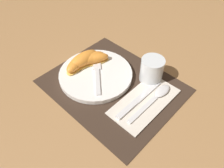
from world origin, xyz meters
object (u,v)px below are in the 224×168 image
at_px(juice_glass, 151,71).
at_px(citrus_wedge_2, 84,59).
at_px(plate, 96,74).
at_px(spoon, 157,96).
at_px(citrus_wedge_0, 94,59).
at_px(citrus_wedge_1, 89,59).
at_px(citrus_wedge_3, 76,64).
at_px(fork, 97,71).
at_px(knife, 139,99).

distance_m(juice_glass, citrus_wedge_2, 0.23).
xyz_separation_m(plate, spoon, (0.21, 0.07, -0.00)).
bearing_deg(citrus_wedge_0, juice_glass, 24.60).
relative_size(citrus_wedge_1, citrus_wedge_3, 1.21).
relative_size(plate, citrus_wedge_1, 1.90).
height_order(fork, citrus_wedge_2, citrus_wedge_2).
xyz_separation_m(plate, citrus_wedge_1, (-0.05, 0.02, 0.02)).
bearing_deg(spoon, plate, -162.00).
relative_size(plate, fork, 1.64).
distance_m(plate, citrus_wedge_0, 0.06).
bearing_deg(fork, citrus_wedge_1, 165.61).
relative_size(fork, citrus_wedge_2, 1.27).
bearing_deg(plate, knife, 5.45).
height_order(fork, citrus_wedge_3, citrus_wedge_3).
xyz_separation_m(spoon, citrus_wedge_0, (-0.25, -0.03, 0.02)).
height_order(fork, citrus_wedge_1, citrus_wedge_1).
height_order(knife, fork, fork).
xyz_separation_m(fork, citrus_wedge_1, (-0.05, 0.01, 0.01)).
bearing_deg(spoon, citrus_wedge_2, -167.04).
bearing_deg(citrus_wedge_0, spoon, 7.86).
distance_m(plate, citrus_wedge_1, 0.06).
distance_m(knife, citrus_wedge_1, 0.23).
distance_m(spoon, fork, 0.21).
relative_size(spoon, citrus_wedge_1, 1.49).
relative_size(spoon, citrus_wedge_0, 1.68).
distance_m(fork, citrus_wedge_0, 0.05).
distance_m(citrus_wedge_1, citrus_wedge_3, 0.05).
xyz_separation_m(spoon, fork, (-0.21, -0.06, 0.01)).
bearing_deg(juice_glass, spoon, -38.30).
xyz_separation_m(fork, citrus_wedge_3, (-0.07, -0.03, 0.01)).
bearing_deg(citrus_wedge_2, juice_glass, 28.71).
xyz_separation_m(fork, citrus_wedge_0, (-0.04, 0.03, 0.01)).
xyz_separation_m(knife, citrus_wedge_3, (-0.24, -0.04, 0.02)).
bearing_deg(juice_glass, plate, -140.40).
bearing_deg(spoon, fork, -163.84).
height_order(spoon, citrus_wedge_2, citrus_wedge_2).
relative_size(plate, juice_glass, 3.00).
bearing_deg(citrus_wedge_1, fork, -14.39).
relative_size(juice_glass, knife, 0.41).
bearing_deg(plate, spoon, 18.00).
bearing_deg(citrus_wedge_2, plate, -4.47).
relative_size(plate, citrus_wedge_0, 2.14).
xyz_separation_m(citrus_wedge_0, citrus_wedge_3, (-0.02, -0.06, -0.00)).
relative_size(knife, citrus_wedge_2, 1.70).
bearing_deg(citrus_wedge_2, spoon, 12.96).
bearing_deg(citrus_wedge_0, citrus_wedge_2, -125.67).
height_order(knife, citrus_wedge_0, citrus_wedge_0).
height_order(citrus_wedge_0, citrus_wedge_3, same).
bearing_deg(citrus_wedge_0, citrus_wedge_3, -111.50).
relative_size(citrus_wedge_2, citrus_wedge_3, 1.11).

